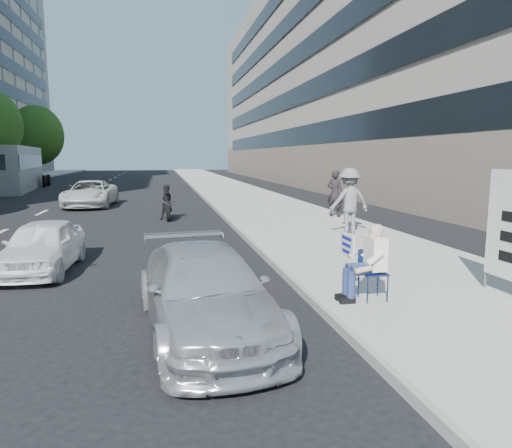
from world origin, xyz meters
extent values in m
plane|color=black|center=(0.00, 0.00, 0.00)|extent=(160.00, 160.00, 0.00)
cube|color=#AEABA3|center=(4.00, 20.00, 0.07)|extent=(5.00, 120.00, 0.15)
cube|color=gray|center=(17.00, 32.00, 10.00)|extent=(14.00, 70.00, 20.00)
cylinder|color=#382616|center=(-13.70, 44.00, 1.31)|extent=(0.30, 0.30, 2.62)
ellipsoid|color=#1B4712|center=(-13.70, 44.00, 4.79)|extent=(5.40, 5.40, 6.21)
cylinder|color=#12204F|center=(2.22, -1.72, 0.38)|extent=(0.02, 0.02, 0.45)
cylinder|color=#12204F|center=(2.58, -1.72, 0.38)|extent=(0.02, 0.02, 0.45)
cylinder|color=#12204F|center=(2.22, -1.36, 0.38)|extent=(0.02, 0.02, 0.45)
cylinder|color=#12204F|center=(2.58, -1.36, 0.38)|extent=(0.02, 0.02, 0.45)
cube|color=#12204F|center=(2.40, -1.54, 0.61)|extent=(0.40, 0.40, 0.03)
cube|color=#12204F|center=(2.40, -1.35, 0.80)|extent=(0.40, 0.02, 0.40)
cylinder|color=navy|center=(2.18, -1.64, 0.70)|extent=(0.44, 0.17, 0.17)
cylinder|color=navy|center=(1.96, -1.64, 0.47)|extent=(0.14, 0.14, 0.46)
cube|color=black|center=(1.90, -1.64, 0.20)|extent=(0.26, 0.11, 0.10)
cylinder|color=navy|center=(2.18, -1.44, 0.70)|extent=(0.44, 0.17, 0.17)
cylinder|color=navy|center=(1.96, -1.44, 0.47)|extent=(0.14, 0.14, 0.46)
cube|color=black|center=(1.90, -1.44, 0.20)|extent=(0.26, 0.11, 0.10)
cube|color=silver|center=(2.42, -1.54, 0.96)|extent=(0.26, 0.42, 0.56)
sphere|color=tan|center=(2.42, -1.54, 1.33)|extent=(0.23, 0.23, 0.23)
ellipsoid|color=gray|center=(2.44, -1.54, 1.36)|extent=(0.22, 0.24, 0.19)
ellipsoid|color=gray|center=(2.34, -1.54, 1.26)|extent=(0.10, 0.14, 0.13)
cylinder|color=silver|center=(2.30, -1.78, 0.93)|extent=(0.30, 0.10, 0.25)
cylinder|color=tan|center=(2.10, -1.78, 0.75)|extent=(0.29, 0.09, 0.14)
cylinder|color=silver|center=(2.35, -1.28, 0.98)|extent=(0.26, 0.20, 0.32)
cylinder|color=tan|center=(2.22, -1.14, 0.88)|extent=(0.30, 0.21, 0.18)
cube|color=white|center=(2.15, -0.99, 1.01)|extent=(0.03, 0.55, 0.40)
imported|color=slate|center=(4.72, 4.92, 1.18)|extent=(1.39, 0.87, 2.07)
imported|color=black|center=(5.80, 8.84, 1.10)|extent=(0.81, 0.81, 1.89)
cylinder|color=#4C4C4C|center=(4.80, -1.28, 1.25)|extent=(0.06, 0.06, 2.20)
imported|color=#B3B5BA|center=(-0.50, -2.00, 0.61)|extent=(2.12, 4.36, 1.22)
imported|color=white|center=(-3.74, 2.35, 0.58)|extent=(1.56, 3.48, 1.16)
imported|color=silver|center=(-4.65, 16.19, 0.67)|extent=(2.50, 4.94, 1.34)
cylinder|color=black|center=(-0.83, 9.83, 0.32)|extent=(0.16, 0.65, 0.64)
cylinder|color=black|center=(-0.83, 11.23, 0.32)|extent=(0.16, 0.65, 0.64)
cube|color=black|center=(-0.83, 10.53, 0.55)|extent=(0.32, 1.21, 0.35)
imported|color=black|center=(-0.83, 10.43, 0.71)|extent=(0.72, 0.58, 1.42)
cube|color=gray|center=(-11.95, 29.40, 1.65)|extent=(3.87, 12.21, 3.30)
cube|color=black|center=(-10.68, 29.40, 2.20)|extent=(1.39, 11.43, 1.00)
cylinder|color=black|center=(-10.70, 24.90, 0.50)|extent=(0.36, 1.02, 1.00)
cylinder|color=black|center=(-10.70, 26.90, 0.50)|extent=(0.36, 1.02, 1.00)
cylinder|color=black|center=(-13.20, 32.90, 0.50)|extent=(0.36, 1.02, 1.00)
cylinder|color=black|center=(-10.70, 32.90, 0.50)|extent=(0.36, 1.02, 1.00)
cylinder|color=black|center=(-13.20, 34.40, 0.50)|extent=(0.36, 1.02, 1.00)
cylinder|color=black|center=(-10.70, 34.40, 0.50)|extent=(0.36, 1.02, 1.00)
camera|label=1|loc=(-1.09, -8.50, 2.58)|focal=32.00mm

